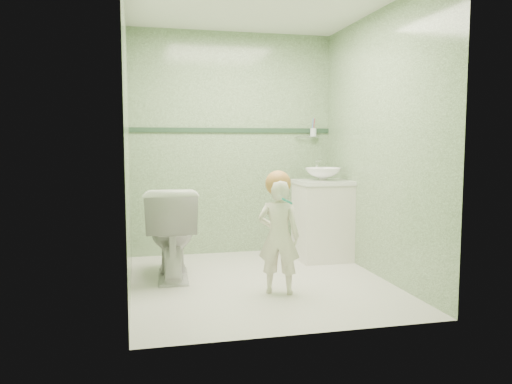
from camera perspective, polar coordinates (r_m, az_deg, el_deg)
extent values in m
plane|color=silver|center=(4.55, 0.44, -10.01)|extent=(2.50, 2.50, 0.00)
cube|color=gray|center=(5.60, -2.59, 5.37)|extent=(2.20, 0.04, 2.40)
cube|color=gray|center=(3.18, 5.82, 5.11)|extent=(2.20, 0.04, 2.40)
cube|color=gray|center=(4.25, -14.16, 5.10)|extent=(0.04, 2.50, 2.40)
cube|color=gray|center=(4.76, 13.48, 5.16)|extent=(0.04, 2.50, 2.40)
plane|color=white|center=(4.53, 0.46, 20.64)|extent=(2.50, 2.50, 0.00)
cube|color=#28432E|center=(5.59, -2.58, 6.90)|extent=(2.20, 0.02, 0.05)
cube|color=silver|center=(5.36, 7.42, -3.27)|extent=(0.52, 0.50, 0.80)
cube|color=white|center=(5.31, 7.48, 1.10)|extent=(0.54, 0.52, 0.04)
imported|color=white|center=(5.31, 7.49, 2.00)|extent=(0.37, 0.37, 0.13)
cylinder|color=silver|center=(5.49, 6.76, 2.72)|extent=(0.03, 0.03, 0.18)
cylinder|color=silver|center=(5.44, 6.95, 3.53)|extent=(0.02, 0.12, 0.02)
cylinder|color=silver|center=(5.77, 5.77, 6.15)|extent=(0.26, 0.02, 0.02)
cylinder|color=silver|center=(5.77, 6.41, 6.64)|extent=(0.07, 0.07, 0.09)
cylinder|color=#4370D7|center=(5.76, 6.35, 7.34)|extent=(0.01, 0.01, 0.17)
cylinder|color=#C13949|center=(5.78, 6.48, 7.33)|extent=(0.01, 0.01, 0.17)
imported|color=white|center=(4.68, -9.43, -4.47)|extent=(0.51, 0.84, 0.83)
imported|color=silver|center=(4.13, 2.55, -5.01)|extent=(0.40, 0.34, 0.93)
sphere|color=#BC7D3C|center=(4.10, 2.48, 0.98)|extent=(0.21, 0.21, 0.21)
cylinder|color=#199A82|center=(3.95, 3.50, -1.03)|extent=(0.11, 0.11, 0.06)
cube|color=white|center=(4.00, 2.72, -0.36)|extent=(0.03, 0.03, 0.02)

